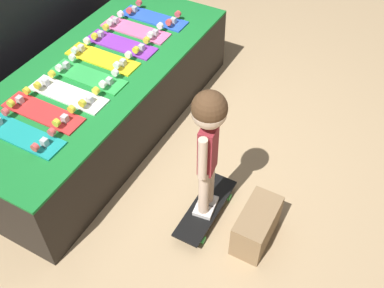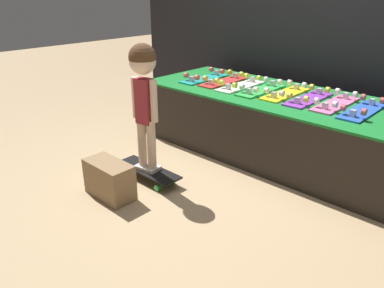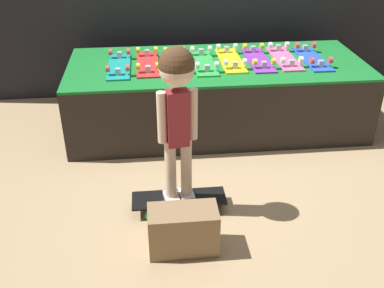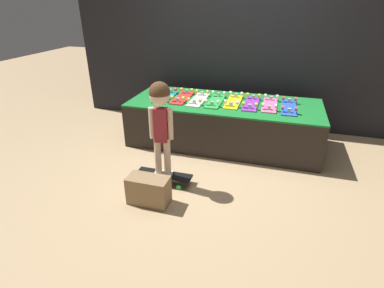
% 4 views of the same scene
% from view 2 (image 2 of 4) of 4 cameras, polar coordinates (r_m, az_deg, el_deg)
% --- Properties ---
extents(ground_plane, '(16.00, 16.00, 0.00)m').
position_cam_2_polar(ground_plane, '(3.23, 4.94, -4.69)').
color(ground_plane, tan).
extents(back_wall, '(5.10, 0.10, 2.55)m').
position_cam_2_polar(back_wall, '(4.16, 19.29, 18.76)').
color(back_wall, black).
rests_on(back_wall, ground_plane).
extents(display_rack, '(2.48, 1.02, 0.59)m').
position_cam_2_polar(display_rack, '(3.64, 11.86, 3.17)').
color(display_rack, black).
rests_on(display_rack, ground_plane).
extents(skateboard_teal_on_rack, '(0.18, 0.60, 0.09)m').
position_cam_2_polar(skateboard_teal_on_rack, '(3.99, 1.93, 10.08)').
color(skateboard_teal_on_rack, teal).
rests_on(skateboard_teal_on_rack, display_rack).
extents(skateboard_red_on_rack, '(0.18, 0.60, 0.09)m').
position_cam_2_polar(skateboard_red_on_rack, '(3.87, 4.86, 9.59)').
color(skateboard_red_on_rack, red).
rests_on(skateboard_red_on_rack, display_rack).
extents(skateboard_white_on_rack, '(0.18, 0.60, 0.09)m').
position_cam_2_polar(skateboard_white_on_rack, '(3.71, 7.44, 8.91)').
color(skateboard_white_on_rack, white).
rests_on(skateboard_white_on_rack, display_rack).
extents(skateboard_green_on_rack, '(0.18, 0.60, 0.09)m').
position_cam_2_polar(skateboard_green_on_rack, '(3.59, 10.48, 8.23)').
color(skateboard_green_on_rack, green).
rests_on(skateboard_green_on_rack, display_rack).
extents(skateboard_yellow_on_rack, '(0.18, 0.60, 0.09)m').
position_cam_2_polar(skateboard_yellow_on_rack, '(3.51, 14.06, 7.59)').
color(skateboard_yellow_on_rack, yellow).
rests_on(skateboard_yellow_on_rack, display_rack).
extents(skateboard_purple_on_rack, '(0.18, 0.60, 0.09)m').
position_cam_2_polar(skateboard_purple_on_rack, '(3.39, 17.35, 6.72)').
color(skateboard_purple_on_rack, purple).
rests_on(skateboard_purple_on_rack, display_rack).
extents(skateboard_pink_on_rack, '(0.18, 0.60, 0.09)m').
position_cam_2_polar(skateboard_pink_on_rack, '(3.32, 21.04, 5.87)').
color(skateboard_pink_on_rack, pink).
rests_on(skateboard_pink_on_rack, display_rack).
extents(skateboard_blue_on_rack, '(0.18, 0.60, 0.09)m').
position_cam_2_polar(skateboard_blue_on_rack, '(3.21, 24.56, 4.77)').
color(skateboard_blue_on_rack, blue).
rests_on(skateboard_blue_on_rack, display_rack).
extents(skateboard_on_floor, '(0.62, 0.20, 0.09)m').
position_cam_2_polar(skateboard_on_floor, '(3.14, -6.70, -4.10)').
color(skateboard_on_floor, black).
rests_on(skateboard_on_floor, ground_plane).
extents(child, '(0.24, 0.21, 1.02)m').
position_cam_2_polar(child, '(2.89, -7.37, 8.98)').
color(child, silver).
rests_on(child, skateboard_on_floor).
extents(storage_box, '(0.40, 0.20, 0.28)m').
position_cam_2_polar(storage_box, '(2.92, -12.47, -5.29)').
color(storage_box, '#8E704C').
rests_on(storage_box, ground_plane).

